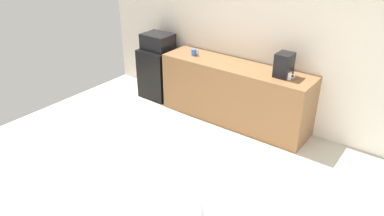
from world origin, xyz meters
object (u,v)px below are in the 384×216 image
Objects in this scene: mug_white at (194,52)px; mug_green at (289,76)px; microwave at (158,42)px; coffee_maker at (284,65)px; mini_fridge at (159,73)px.

mug_green is (1.54, -0.01, 0.00)m from mug_white.
microwave is 3.72× the size of mug_white.
coffee_maker is (2.21, 0.00, 0.09)m from microwave.
mug_white is 0.40× the size of coffee_maker.
mini_fridge is at bearing 180.00° from coffee_maker.
microwave is 0.77m from mug_white.
mini_fridge is at bearing 177.42° from mug_white.
mini_fridge is 0.55m from microwave.
mini_fridge is 2.61× the size of coffee_maker.
coffee_maker reaches higher than microwave.
mug_white is (0.77, -0.03, 0.53)m from mini_fridge.
microwave is 2.21m from coffee_maker.
mug_white is at bearing -178.62° from coffee_maker.
mini_fridge is at bearing 0.00° from microwave.
mug_white and mug_green have the same top height.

